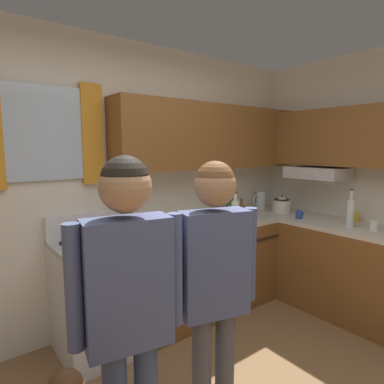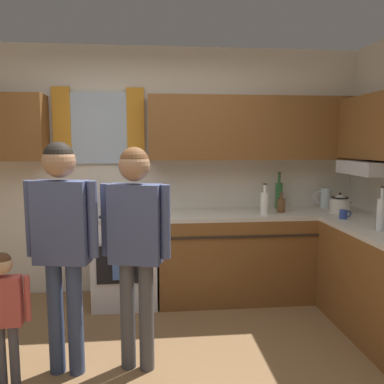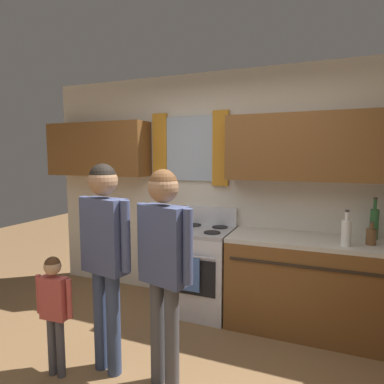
{
  "view_description": "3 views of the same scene",
  "coord_description": "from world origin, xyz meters",
  "px_view_note": "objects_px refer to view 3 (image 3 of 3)",
  "views": [
    {
      "loc": [
        -1.12,
        -0.9,
        1.65
      ],
      "look_at": [
        0.19,
        0.8,
        1.36
      ],
      "focal_mm": 30.62,
      "sensor_mm": 36.0,
      "label": 1
    },
    {
      "loc": [
        0.09,
        -2.36,
        1.61
      ],
      "look_at": [
        0.42,
        0.98,
        1.19
      ],
      "focal_mm": 36.76,
      "sensor_mm": 36.0,
      "label": 2
    },
    {
      "loc": [
        0.97,
        -1.68,
        1.67
      ],
      "look_at": [
        0.07,
        0.59,
        1.4
      ],
      "focal_mm": 30.59,
      "sensor_mm": 36.0,
      "label": 3
    }
  ],
  "objects_px": {
    "bottle_wine_green": "(374,223)",
    "adult_in_plaid": "(164,253)",
    "bottle_milk_white": "(346,232)",
    "bottle_squat_brown": "(371,236)",
    "adult_holding_child": "(105,243)",
    "small_child": "(54,302)",
    "stove_oven": "(202,268)"
  },
  "relations": [
    {
      "from": "bottle_squat_brown",
      "to": "bottle_wine_green",
      "type": "bearing_deg",
      "value": 78.06
    },
    {
      "from": "stove_oven",
      "to": "adult_holding_child",
      "type": "xyz_separation_m",
      "value": [
        -0.34,
        -1.23,
        0.55
      ]
    },
    {
      "from": "bottle_wine_green",
      "to": "adult_holding_child",
      "type": "relative_size",
      "value": 0.24
    },
    {
      "from": "stove_oven",
      "to": "adult_holding_child",
      "type": "bearing_deg",
      "value": -105.22
    },
    {
      "from": "adult_holding_child",
      "to": "bottle_milk_white",
      "type": "bearing_deg",
      "value": 31.97
    },
    {
      "from": "bottle_squat_brown",
      "to": "adult_holding_child",
      "type": "xyz_separation_m",
      "value": [
        -1.92,
        -1.19,
        0.04
      ]
    },
    {
      "from": "bottle_milk_white",
      "to": "adult_in_plaid",
      "type": "relative_size",
      "value": 0.2
    },
    {
      "from": "bottle_milk_white",
      "to": "small_child",
      "type": "bearing_deg",
      "value": -148.22
    },
    {
      "from": "stove_oven",
      "to": "adult_in_plaid",
      "type": "xyz_separation_m",
      "value": [
        0.16,
        -1.23,
        0.53
      ]
    },
    {
      "from": "bottle_wine_green",
      "to": "adult_holding_child",
      "type": "distance_m",
      "value": 2.42
    },
    {
      "from": "bottle_milk_white",
      "to": "small_child",
      "type": "relative_size",
      "value": 0.34
    },
    {
      "from": "bottle_wine_green",
      "to": "small_child",
      "type": "distance_m",
      "value": 2.84
    },
    {
      "from": "small_child",
      "to": "bottle_squat_brown",
      "type": "bearing_deg",
      "value": 31.6
    },
    {
      "from": "stove_oven",
      "to": "small_child",
      "type": "height_order",
      "value": "stove_oven"
    },
    {
      "from": "bottle_squat_brown",
      "to": "stove_oven",
      "type": "bearing_deg",
      "value": 178.34
    },
    {
      "from": "bottle_squat_brown",
      "to": "adult_holding_child",
      "type": "height_order",
      "value": "adult_holding_child"
    },
    {
      "from": "adult_in_plaid",
      "to": "bottle_wine_green",
      "type": "bearing_deg",
      "value": 43.67
    },
    {
      "from": "bottle_wine_green",
      "to": "bottle_squat_brown",
      "type": "bearing_deg",
      "value": -101.94
    },
    {
      "from": "adult_holding_child",
      "to": "adult_in_plaid",
      "type": "distance_m",
      "value": 0.49
    },
    {
      "from": "bottle_wine_green",
      "to": "adult_in_plaid",
      "type": "xyz_separation_m",
      "value": [
        -1.47,
        -1.41,
        -0.06
      ]
    },
    {
      "from": "bottle_squat_brown",
      "to": "adult_holding_child",
      "type": "relative_size",
      "value": 0.13
    },
    {
      "from": "stove_oven",
      "to": "bottle_squat_brown",
      "type": "relative_size",
      "value": 5.37
    },
    {
      "from": "stove_oven",
      "to": "adult_holding_child",
      "type": "distance_m",
      "value": 1.39
    },
    {
      "from": "adult_in_plaid",
      "to": "adult_holding_child",
      "type": "bearing_deg",
      "value": -179.29
    },
    {
      "from": "bottle_squat_brown",
      "to": "bottle_wine_green",
      "type": "xyz_separation_m",
      "value": [
        0.05,
        0.23,
        0.07
      ]
    },
    {
      "from": "bottle_wine_green",
      "to": "bottle_milk_white",
      "type": "relative_size",
      "value": 1.26
    },
    {
      "from": "stove_oven",
      "to": "bottle_wine_green",
      "type": "xyz_separation_m",
      "value": [
        1.63,
        0.18,
        0.58
      ]
    },
    {
      "from": "small_child",
      "to": "adult_holding_child",
      "type": "bearing_deg",
      "value": 30.8
    },
    {
      "from": "stove_oven",
      "to": "bottle_squat_brown",
      "type": "height_order",
      "value": "bottle_squat_brown"
    },
    {
      "from": "bottle_wine_green",
      "to": "adult_in_plaid",
      "type": "distance_m",
      "value": 2.04
    },
    {
      "from": "bottle_wine_green",
      "to": "adult_holding_child",
      "type": "xyz_separation_m",
      "value": [
        -1.97,
        -1.41,
        -0.03
      ]
    },
    {
      "from": "adult_in_plaid",
      "to": "bottle_milk_white",
      "type": "bearing_deg",
      "value": 41.07
    }
  ]
}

